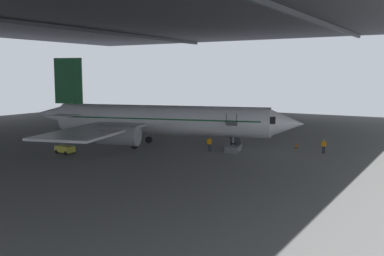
% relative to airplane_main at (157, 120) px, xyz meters
% --- Properties ---
extents(ground_plane, '(110.00, 110.00, 0.00)m').
position_rel_airplane_main_xyz_m(ground_plane, '(0.59, -1.43, -3.39)').
color(ground_plane, slate).
extents(hangar_structure, '(121.00, 99.00, 18.80)m').
position_rel_airplane_main_xyz_m(hangar_structure, '(0.48, 12.37, 14.75)').
color(hangar_structure, '#4C4F54').
rests_on(hangar_structure, ground_plane).
extents(airplane_main, '(34.38, 34.84, 11.14)m').
position_rel_airplane_main_xyz_m(airplane_main, '(0.00, 0.00, 0.00)').
color(airplane_main, white).
rests_on(airplane_main, ground_plane).
extents(boarding_stairs, '(4.36, 2.48, 4.59)m').
position_rel_airplane_main_xyz_m(boarding_stairs, '(2.15, -9.61, -2.66)').
color(boarding_stairs, slate).
rests_on(boarding_stairs, ground_plane).
extents(crew_worker_near_nose, '(0.30, 0.54, 1.62)m').
position_rel_airplane_main_xyz_m(crew_worker_near_nose, '(6.08, -19.16, -2.47)').
color(crew_worker_near_nose, '#232838').
rests_on(crew_worker_near_nose, ground_plane).
extents(crew_worker_by_stairs, '(0.36, 0.50, 1.73)m').
position_rel_airplane_main_xyz_m(crew_worker_by_stairs, '(0.38, -7.30, -2.40)').
color(crew_worker_by_stairs, '#232838').
rests_on(crew_worker_by_stairs, ground_plane).
extents(traffic_cone_orange, '(0.36, 0.36, 0.60)m').
position_rel_airplane_main_xyz_m(traffic_cone_orange, '(8.15, -15.31, -3.10)').
color(traffic_cone_orange, black).
rests_on(traffic_cone_orange, ground_plane).
extents(baggage_tug, '(1.38, 2.26, 0.90)m').
position_rel_airplane_main_xyz_m(baggage_tug, '(-9.44, 6.15, -2.86)').
color(baggage_tug, yellow).
rests_on(baggage_tug, ground_plane).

